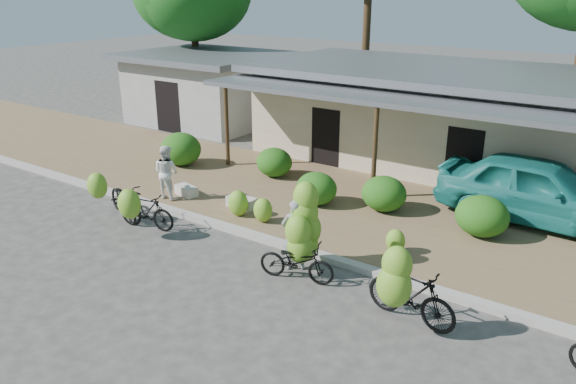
{
  "coord_description": "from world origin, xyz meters",
  "views": [
    {
      "loc": [
        6.81,
        -8.13,
        6.04
      ],
      "look_at": [
        -0.63,
        2.61,
        1.2
      ],
      "focal_mm": 35.0,
      "sensor_mm": 36.0,
      "label": 1
    }
  ],
  "objects_px": {
    "teal_van": "(539,190)",
    "bike_center": "(301,240)",
    "bike_right": "(407,290)",
    "bike_far_left": "(120,198)",
    "bike_left": "(142,209)",
    "vendor": "(295,235)",
    "sack_near": "(242,202)",
    "bystander": "(166,172)",
    "sack_far": "(186,191)"
  },
  "relations": [
    {
      "from": "teal_van",
      "to": "sack_far",
      "type": "bearing_deg",
      "value": 114.88
    },
    {
      "from": "bike_far_left",
      "to": "bike_center",
      "type": "xyz_separation_m",
      "value": [
        5.86,
        0.12,
        0.26
      ]
    },
    {
      "from": "bike_far_left",
      "to": "vendor",
      "type": "bearing_deg",
      "value": -66.41
    },
    {
      "from": "teal_van",
      "to": "bike_center",
      "type": "bearing_deg",
      "value": 149.61
    },
    {
      "from": "sack_far",
      "to": "vendor",
      "type": "distance_m",
      "value": 5.48
    },
    {
      "from": "bike_left",
      "to": "teal_van",
      "type": "height_order",
      "value": "teal_van"
    },
    {
      "from": "bike_far_left",
      "to": "bystander",
      "type": "distance_m",
      "value": 1.64
    },
    {
      "from": "teal_van",
      "to": "bystander",
      "type": "bearing_deg",
      "value": 116.61
    },
    {
      "from": "bike_right",
      "to": "bystander",
      "type": "xyz_separation_m",
      "value": [
        -8.38,
        2.03,
        0.17
      ]
    },
    {
      "from": "bike_far_left",
      "to": "bike_left",
      "type": "distance_m",
      "value": 1.26
    },
    {
      "from": "bike_far_left",
      "to": "sack_far",
      "type": "distance_m",
      "value": 2.13
    },
    {
      "from": "bike_far_left",
      "to": "bike_right",
      "type": "bearing_deg",
      "value": -71.94
    },
    {
      "from": "bike_far_left",
      "to": "sack_far",
      "type": "bearing_deg",
      "value": 7.9
    },
    {
      "from": "bike_left",
      "to": "teal_van",
      "type": "xyz_separation_m",
      "value": [
        8.27,
        6.18,
        0.4
      ]
    },
    {
      "from": "bike_far_left",
      "to": "bystander",
      "type": "relative_size",
      "value": 1.24
    },
    {
      "from": "sack_near",
      "to": "teal_van",
      "type": "xyz_separation_m",
      "value": [
        7.03,
        3.67,
        0.73
      ]
    },
    {
      "from": "bike_left",
      "to": "sack_far",
      "type": "distance_m",
      "value": 2.47
    },
    {
      "from": "sack_near",
      "to": "vendor",
      "type": "distance_m",
      "value": 3.78
    },
    {
      "from": "sack_far",
      "to": "teal_van",
      "type": "height_order",
      "value": "teal_van"
    },
    {
      "from": "bike_far_left",
      "to": "bike_right",
      "type": "xyz_separation_m",
      "value": [
        8.57,
        -0.44,
        0.18
      ]
    },
    {
      "from": "sack_far",
      "to": "bike_right",
      "type": "bearing_deg",
      "value": -17.1
    },
    {
      "from": "bystander",
      "to": "bike_left",
      "type": "bearing_deg",
      "value": 115.87
    },
    {
      "from": "sack_near",
      "to": "sack_far",
      "type": "xyz_separation_m",
      "value": [
        -1.98,
        -0.18,
        -0.01
      ]
    },
    {
      "from": "sack_near",
      "to": "bystander",
      "type": "bearing_deg",
      "value": -164.16
    },
    {
      "from": "bike_center",
      "to": "bike_right",
      "type": "xyz_separation_m",
      "value": [
        2.71,
        -0.56,
        -0.08
      ]
    },
    {
      "from": "sack_far",
      "to": "bystander",
      "type": "bearing_deg",
      "value": -122.1
    },
    {
      "from": "bike_left",
      "to": "bike_center",
      "type": "xyz_separation_m",
      "value": [
        4.64,
        0.4,
        0.22
      ]
    },
    {
      "from": "bike_right",
      "to": "bike_left",
      "type": "bearing_deg",
      "value": 96.4
    },
    {
      "from": "bike_right",
      "to": "teal_van",
      "type": "distance_m",
      "value": 6.41
    },
    {
      "from": "bike_far_left",
      "to": "sack_near",
      "type": "height_order",
      "value": "bike_far_left"
    },
    {
      "from": "bike_center",
      "to": "sack_far",
      "type": "relative_size",
      "value": 2.78
    },
    {
      "from": "bike_center",
      "to": "teal_van",
      "type": "distance_m",
      "value": 6.83
    },
    {
      "from": "bike_right",
      "to": "bike_far_left",
      "type": "bearing_deg",
      "value": 94.72
    },
    {
      "from": "bike_far_left",
      "to": "vendor",
      "type": "height_order",
      "value": "vendor"
    },
    {
      "from": "bike_far_left",
      "to": "sack_far",
      "type": "height_order",
      "value": "bike_far_left"
    },
    {
      "from": "vendor",
      "to": "teal_van",
      "type": "relative_size",
      "value": 0.33
    },
    {
      "from": "sack_far",
      "to": "vendor",
      "type": "relative_size",
      "value": 0.45
    },
    {
      "from": "bike_far_left",
      "to": "bike_left",
      "type": "bearing_deg",
      "value": -81.82
    },
    {
      "from": "bike_left",
      "to": "teal_van",
      "type": "bearing_deg",
      "value": -65.35
    },
    {
      "from": "bike_center",
      "to": "bike_right",
      "type": "relative_size",
      "value": 1.08
    },
    {
      "from": "bike_far_left",
      "to": "bystander",
      "type": "height_order",
      "value": "bystander"
    },
    {
      "from": "bike_center",
      "to": "sack_near",
      "type": "distance_m",
      "value": 4.04
    },
    {
      "from": "bike_far_left",
      "to": "sack_near",
      "type": "bearing_deg",
      "value": -26.74
    },
    {
      "from": "sack_far",
      "to": "bystander",
      "type": "xyz_separation_m",
      "value": [
        -0.29,
        -0.46,
        0.66
      ]
    },
    {
      "from": "teal_van",
      "to": "bike_right",
      "type": "bearing_deg",
      "value": 173.48
    },
    {
      "from": "bike_far_left",
      "to": "bike_left",
      "type": "relative_size",
      "value": 1.17
    },
    {
      "from": "bystander",
      "to": "teal_van",
      "type": "bearing_deg",
      "value": -158.24
    },
    {
      "from": "bike_left",
      "to": "sack_near",
      "type": "relative_size",
      "value": 1.99
    },
    {
      "from": "bike_right",
      "to": "sack_near",
      "type": "distance_m",
      "value": 6.69
    },
    {
      "from": "vendor",
      "to": "teal_van",
      "type": "height_order",
      "value": "teal_van"
    }
  ]
}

